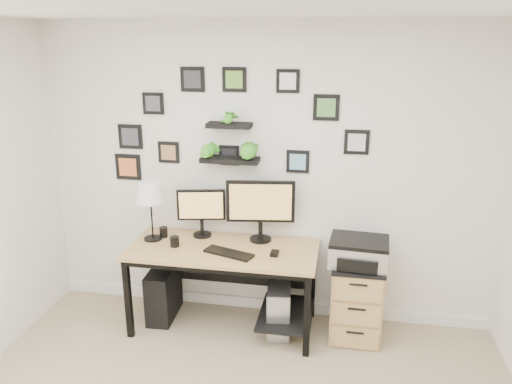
% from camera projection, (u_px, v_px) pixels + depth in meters
% --- Properties ---
extents(room, '(4.00, 4.00, 4.00)m').
position_uv_depth(room, '(265.00, 303.00, 4.70)').
color(room, tan).
rests_on(room, ground).
extents(desk, '(1.60, 0.70, 0.75)m').
position_uv_depth(desk, '(228.00, 260.00, 4.28)').
color(desk, tan).
rests_on(desk, ground).
extents(monitor_left, '(0.42, 0.20, 0.43)m').
position_uv_depth(monitor_left, '(201.00, 209.00, 4.39)').
color(monitor_left, black).
rests_on(monitor_left, desk).
extents(monitor_right, '(0.59, 0.21, 0.54)m').
position_uv_depth(monitor_right, '(261.00, 206.00, 4.27)').
color(monitor_right, black).
rests_on(monitor_right, desk).
extents(keyboard, '(0.44, 0.26, 0.02)m').
position_uv_depth(keyboard, '(229.00, 253.00, 4.09)').
color(keyboard, black).
rests_on(keyboard, desk).
extents(mouse, '(0.07, 0.10, 0.03)m').
position_uv_depth(mouse, '(275.00, 253.00, 4.08)').
color(mouse, black).
rests_on(mouse, desk).
extents(table_lamp, '(0.26, 0.26, 0.53)m').
position_uv_depth(table_lamp, '(150.00, 193.00, 4.27)').
color(table_lamp, black).
rests_on(table_lamp, desk).
extents(mug, '(0.08, 0.08, 0.09)m').
position_uv_depth(mug, '(175.00, 241.00, 4.24)').
color(mug, black).
rests_on(mug, desk).
extents(pen_cup, '(0.07, 0.07, 0.09)m').
position_uv_depth(pen_cup, '(164.00, 232.00, 4.43)').
color(pen_cup, black).
rests_on(pen_cup, desk).
extents(pc_tower_black, '(0.23, 0.48, 0.47)m').
position_uv_depth(pc_tower_black, '(164.00, 292.00, 4.53)').
color(pc_tower_black, black).
rests_on(pc_tower_black, ground).
extents(pc_tower_grey, '(0.24, 0.46, 0.44)m').
position_uv_depth(pc_tower_grey, '(279.00, 307.00, 4.32)').
color(pc_tower_grey, gray).
rests_on(pc_tower_grey, ground).
extents(file_cabinet, '(0.43, 0.53, 0.67)m').
position_uv_depth(file_cabinet, '(356.00, 298.00, 4.23)').
color(file_cabinet, tan).
rests_on(file_cabinet, ground).
extents(printer, '(0.49, 0.41, 0.21)m').
position_uv_depth(printer, '(359.00, 252.00, 4.08)').
color(printer, silver).
rests_on(printer, file_cabinet).
extents(wall_decor, '(2.25, 0.18, 1.02)m').
position_uv_depth(wall_decor, '(228.00, 134.00, 4.22)').
color(wall_decor, black).
rests_on(wall_decor, ground).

